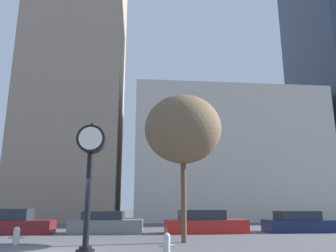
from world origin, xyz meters
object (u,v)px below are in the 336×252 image
car_maroon (9,224)px  bare_tree (183,130)px  car_grey (106,224)px  fire_hydrant_near (16,236)px  fire_hydrant_far (167,244)px  street_clock (90,161)px  car_navy (300,223)px  car_red (205,223)px

car_maroon → bare_tree: bearing=-29.6°
car_maroon → car_grey: 5.36m
car_grey → fire_hydrant_near: car_grey is taller
car_maroon → bare_tree: 11.35m
car_maroon → fire_hydrant_far: size_ratio=6.56×
street_clock → bare_tree: (3.80, 2.83, 1.89)m
street_clock → car_navy: (11.56, 7.70, -2.62)m
car_maroon → fire_hydrant_far: bearing=-48.0°
fire_hydrant_near → bare_tree: bare_tree is taller
car_navy → fire_hydrant_near: (-14.75, -5.04, -0.15)m
car_navy → fire_hydrant_near: car_navy is taller
fire_hydrant_near → bare_tree: bearing=1.4°
car_grey → car_red: (5.70, -0.31, 0.02)m
fire_hydrant_far → car_navy: bearing=44.0°
car_red → car_navy: 5.88m
car_navy → street_clock: bearing=-144.1°
car_maroon → car_navy: car_maroon is taller
car_grey → fire_hydrant_far: (2.71, -8.70, -0.16)m
street_clock → bare_tree: 5.10m
car_red → car_navy: bearing=0.1°
fire_hydrant_far → car_grey: bearing=107.3°
car_grey → fire_hydrant_near: 6.09m
fire_hydrant_near → fire_hydrant_far: size_ratio=1.00×
car_maroon → fire_hydrant_far: (8.07, -8.68, -0.21)m
car_red → bare_tree: size_ratio=0.71×
fire_hydrant_far → street_clock: bearing=162.6°
fire_hydrant_near → car_grey: bearing=58.6°
street_clock → bare_tree: bearing=36.7°
car_grey → fire_hydrant_near: (-3.18, -5.20, -0.16)m
street_clock → car_grey: street_clock is taller
car_maroon → bare_tree: size_ratio=0.71×
bare_tree → street_clock: bearing=-143.3°
car_red → street_clock: bearing=-128.5°
street_clock → car_maroon: 9.83m
car_maroon → car_grey: bearing=-0.7°
bare_tree → car_maroon: bearing=151.4°
car_red → fire_hydrant_near: 10.13m
car_grey → car_red: car_red is taller
car_maroon → car_red: car_maroon is taller
car_navy → fire_hydrant_near: size_ratio=6.09×
car_maroon → car_red: (11.06, -0.29, -0.03)m
car_maroon → car_red: 11.06m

